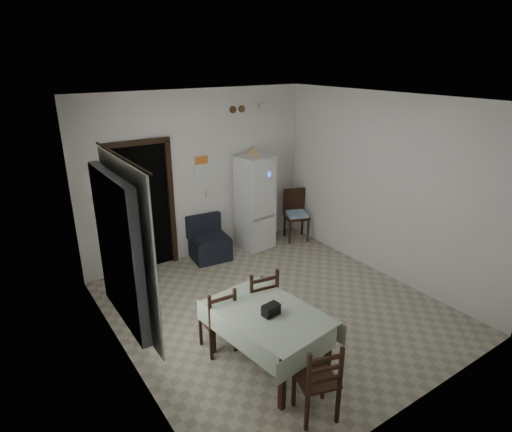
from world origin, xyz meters
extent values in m
plane|color=#A59D86|center=(0.00, 0.00, 0.00)|extent=(4.50, 4.50, 0.00)
cube|color=black|center=(-1.05, 2.46, 1.05)|extent=(0.90, 0.45, 2.10)
cube|color=black|center=(-1.54, 2.22, 1.05)|extent=(0.08, 0.10, 2.18)
cube|color=black|center=(-0.56, 2.22, 1.05)|extent=(0.08, 0.10, 2.18)
cube|color=black|center=(-1.05, 2.22, 2.14)|extent=(1.06, 0.10, 0.08)
cube|color=silver|center=(-2.15, -0.20, 1.55)|extent=(0.10, 1.20, 1.60)
cube|color=white|center=(-2.04, -0.20, 1.55)|extent=(0.02, 1.45, 1.85)
cylinder|color=black|center=(-2.03, -0.20, 2.50)|extent=(0.02, 1.60, 0.02)
cube|color=white|center=(0.05, 2.24, 1.62)|extent=(0.28, 0.02, 0.40)
cube|color=orange|center=(0.05, 2.23, 1.72)|extent=(0.24, 0.01, 0.14)
cube|color=beige|center=(0.15, 2.24, 1.10)|extent=(0.08, 0.02, 0.12)
cylinder|color=brown|center=(0.70, 2.23, 2.52)|extent=(0.12, 0.03, 0.12)
cylinder|color=brown|center=(0.88, 2.23, 2.52)|extent=(0.12, 0.03, 0.12)
cube|color=white|center=(1.35, 2.21, 2.55)|extent=(0.25, 0.07, 0.09)
cone|color=tan|center=(0.94, 1.94, 1.83)|extent=(0.25, 0.25, 0.20)
cube|color=black|center=(-0.80, -0.97, 0.78)|extent=(0.21, 0.14, 0.13)
camera|label=1|loc=(-3.20, -4.21, 3.39)|focal=30.00mm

